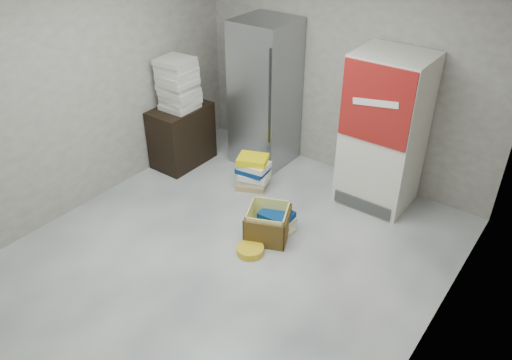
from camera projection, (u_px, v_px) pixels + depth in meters
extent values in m
plane|color=silver|center=(213.00, 269.00, 5.00)|extent=(5.00, 5.00, 0.00)
cube|color=#AAA399|center=(345.00, 66.00, 5.96)|extent=(4.00, 0.04, 2.80)
cube|color=#AAA399|center=(64.00, 92.00, 5.27)|extent=(0.04, 5.00, 2.80)
cube|color=#AAA399|center=(436.00, 232.00, 3.25)|extent=(0.04, 5.00, 2.80)
cube|color=#9A9DA1|center=(265.00, 94.00, 6.40)|extent=(0.70, 0.70, 1.90)
cylinder|color=#333333|center=(269.00, 98.00, 5.92)|extent=(0.02, 0.02, 1.19)
cube|color=silver|center=(384.00, 132.00, 5.60)|extent=(0.80, 0.70, 1.80)
cube|color=maroon|center=(376.00, 105.00, 5.11)|extent=(0.78, 0.02, 0.85)
cube|color=white|center=(375.00, 103.00, 5.09)|extent=(0.50, 0.01, 0.14)
cube|color=#3F3F3F|center=(362.00, 205.00, 5.78)|extent=(0.70, 0.02, 0.15)
cube|color=black|center=(182.00, 135.00, 6.62)|extent=(0.50, 0.80, 0.80)
cube|color=beige|center=(180.00, 106.00, 6.38)|extent=(0.41, 0.41, 0.06)
cube|color=beige|center=(181.00, 101.00, 6.35)|extent=(0.42, 0.42, 0.06)
cube|color=beige|center=(180.00, 96.00, 6.31)|extent=(0.41, 0.41, 0.06)
cube|color=beige|center=(179.00, 91.00, 6.27)|extent=(0.42, 0.42, 0.06)
cube|color=beige|center=(178.00, 86.00, 6.26)|extent=(0.42, 0.42, 0.06)
cube|color=beige|center=(178.00, 82.00, 6.19)|extent=(0.41, 0.41, 0.06)
cube|color=beige|center=(177.00, 77.00, 6.17)|extent=(0.41, 0.41, 0.06)
cube|color=beige|center=(177.00, 71.00, 6.14)|extent=(0.42, 0.42, 0.06)
cube|color=beige|center=(176.00, 66.00, 6.12)|extent=(0.42, 0.42, 0.06)
cube|color=beige|center=(175.00, 61.00, 6.07)|extent=(0.42, 0.42, 0.06)
cube|color=tan|center=(252.00, 184.00, 6.27)|extent=(0.44, 0.40, 0.07)
cube|color=beige|center=(254.00, 180.00, 6.23)|extent=(0.41, 0.36, 0.07)
cube|color=white|center=(254.00, 175.00, 6.18)|extent=(0.42, 0.37, 0.08)
cube|color=navy|center=(252.00, 170.00, 6.15)|extent=(0.39, 0.32, 0.06)
cube|color=white|center=(254.00, 165.00, 6.10)|extent=(0.39, 0.33, 0.07)
cube|color=yellow|center=(253.00, 159.00, 6.08)|extent=(0.43, 0.39, 0.08)
cube|color=beige|center=(276.00, 229.00, 5.51)|extent=(0.38, 0.32, 0.05)
cube|color=white|center=(277.00, 223.00, 5.52)|extent=(0.36, 0.29, 0.06)
cube|color=beige|center=(277.00, 220.00, 5.48)|extent=(0.37, 0.30, 0.05)
cube|color=navy|center=(277.00, 215.00, 5.45)|extent=(0.36, 0.28, 0.07)
cube|color=yellow|center=(268.00, 235.00, 5.45)|extent=(0.55, 0.55, 0.01)
cube|color=brown|center=(272.00, 213.00, 5.54)|extent=(0.41, 0.19, 0.32)
cube|color=brown|center=(263.00, 237.00, 5.19)|extent=(0.41, 0.19, 0.32)
cube|color=brown|center=(248.00, 222.00, 5.41)|extent=(0.19, 0.41, 0.32)
cube|color=brown|center=(288.00, 227.00, 5.32)|extent=(0.19, 0.41, 0.32)
cube|color=yellow|center=(272.00, 212.00, 5.52)|extent=(0.38, 0.17, 0.36)
cube|color=yellow|center=(264.00, 234.00, 5.19)|extent=(0.38, 0.17, 0.36)
cube|color=yellow|center=(250.00, 220.00, 5.39)|extent=(0.17, 0.38, 0.36)
cube|color=yellow|center=(286.00, 225.00, 5.32)|extent=(0.17, 0.38, 0.36)
cylinder|color=gold|center=(250.00, 250.00, 5.19)|extent=(0.38, 0.38, 0.08)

